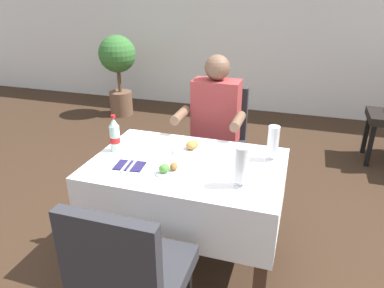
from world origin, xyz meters
TOP-DOWN VIEW (x-y plane):
  - ground_plane at (0.00, 0.00)m, footprint 11.00×11.00m
  - back_wall at (0.00, 3.47)m, footprint 11.00×0.12m
  - main_dining_table at (0.08, 0.07)m, footprint 1.17×0.79m
  - chair_far_diner_seat at (0.08, 0.86)m, footprint 0.44×0.50m
  - chair_near_camera_side at (0.08, -0.71)m, footprint 0.44×0.50m
  - seated_diner_far at (0.07, 0.75)m, footprint 0.50×0.46m
  - plate_near_camera at (0.03, -0.07)m, footprint 0.22×0.22m
  - plate_far_diner at (0.04, 0.24)m, footprint 0.22×0.22m
  - beer_glass_left at (0.44, -0.11)m, footprint 0.07×0.07m
  - beer_glass_middle at (0.56, 0.26)m, footprint 0.07×0.07m
  - cola_bottle_primary at (-0.42, 0.09)m, footprint 0.07×0.07m
  - napkin_cutlery_set at (-0.23, -0.08)m, footprint 0.18×0.19m
  - potted_plant_corner at (-1.77, 2.63)m, footprint 0.50×0.50m

SIDE VIEW (x-z plane):
  - ground_plane at x=0.00m, z-range 0.00..0.00m
  - chair_far_diner_seat at x=0.08m, z-range 0.07..1.04m
  - chair_near_camera_side at x=0.08m, z-range 0.07..1.04m
  - main_dining_table at x=0.08m, z-range 0.19..0.93m
  - seated_diner_far at x=0.07m, z-range 0.08..1.34m
  - potted_plant_corner at x=-1.77m, z-range 0.16..1.27m
  - napkin_cutlery_set at x=-0.23m, z-range 0.73..0.75m
  - plate_near_camera at x=0.03m, z-range 0.72..0.78m
  - plate_far_diner at x=0.04m, z-range 0.72..0.79m
  - cola_bottle_primary at x=-0.42m, z-range 0.72..0.96m
  - beer_glass_middle at x=0.56m, z-range 0.73..0.96m
  - beer_glass_left at x=0.44m, z-range 0.74..0.97m
  - back_wall at x=0.00m, z-range 0.00..2.79m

